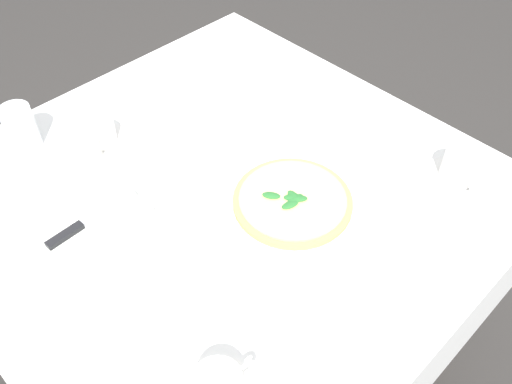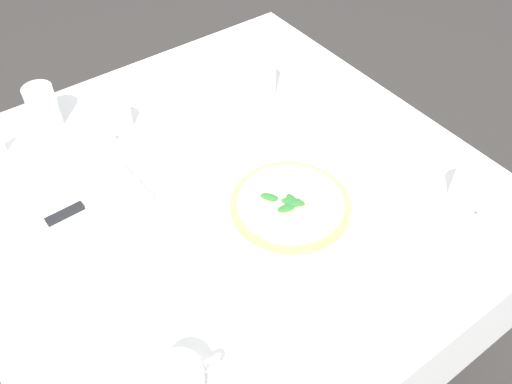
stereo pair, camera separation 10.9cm
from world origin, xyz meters
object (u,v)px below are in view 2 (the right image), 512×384
at_px(water_glass_center_back, 301,108).
at_px(napkin_folded, 89,207).
at_px(pizza_plate, 290,209).
at_px(pizza, 290,204).
at_px(coffee_cup_near_left, 180,381).
at_px(dinner_knife, 89,202).
at_px(coffee_cup_near_right, 115,120).
at_px(coffee_cup_far_left, 470,190).
at_px(water_glass_right_edge, 44,109).
at_px(water_glass_left_edge, 262,79).

bearing_deg(water_glass_center_back, napkin_folded, 175.59).
relative_size(pizza_plate, pizza, 1.48).
distance_m(coffee_cup_near_left, dinner_knife, 0.43).
relative_size(coffee_cup_near_right, dinner_knife, 0.66).
xyz_separation_m(coffee_cup_far_left, water_glass_right_edge, (-0.59, 0.73, 0.01)).
bearing_deg(pizza, coffee_cup_near_left, -152.92).
xyz_separation_m(coffee_cup_near_left, water_glass_right_edge, (0.08, 0.73, 0.02)).
bearing_deg(coffee_cup_near_right, coffee_cup_far_left, -52.96).
height_order(water_glass_left_edge, dinner_knife, water_glass_left_edge).
relative_size(pizza_plate, dinner_knife, 1.80).
bearing_deg(dinner_knife, napkin_folded, -180.00).
distance_m(coffee_cup_far_left, coffee_cup_near_left, 0.67).
xyz_separation_m(coffee_cup_far_left, water_glass_center_back, (-0.12, 0.39, 0.02)).
relative_size(pizza, coffee_cup_near_left, 1.80).
height_order(coffee_cup_far_left, water_glass_left_edge, water_glass_left_edge).
relative_size(pizza, water_glass_left_edge, 1.84).
distance_m(pizza_plate, coffee_cup_near_right, 0.47).
distance_m(water_glass_left_edge, dinner_knife, 0.51).
bearing_deg(coffee_cup_near_right, water_glass_right_edge, 139.05).
height_order(coffee_cup_near_right, coffee_cup_near_left, coffee_cup_near_left).
xyz_separation_m(water_glass_left_edge, napkin_folded, (-0.50, -0.10, -0.05)).
xyz_separation_m(pizza_plate, water_glass_center_back, (0.19, 0.20, 0.04)).
height_order(water_glass_right_edge, napkin_folded, water_glass_right_edge).
distance_m(pizza, coffee_cup_near_left, 0.40).
bearing_deg(napkin_folded, pizza_plate, -41.00).
height_order(coffee_cup_far_left, napkin_folded, coffee_cup_far_left).
xyz_separation_m(pizza, coffee_cup_far_left, (0.31, -0.19, 0.01)).
relative_size(pizza, coffee_cup_far_left, 1.82).
relative_size(coffee_cup_near_right, napkin_folded, 0.57).
bearing_deg(dinner_knife, pizza, -38.97).
xyz_separation_m(pizza, napkin_folded, (-0.32, 0.24, -0.02)).
relative_size(pizza_plate, water_glass_center_back, 3.32).
bearing_deg(coffee_cup_near_right, water_glass_center_back, -34.09).
distance_m(coffee_cup_near_left, water_glass_right_edge, 0.73).
distance_m(water_glass_center_back, water_glass_right_edge, 0.58).
distance_m(coffee_cup_far_left, water_glass_center_back, 0.40).
bearing_deg(water_glass_right_edge, coffee_cup_far_left, -50.91).
xyz_separation_m(coffee_cup_near_right, napkin_folded, (-0.16, -0.20, -0.02)).
xyz_separation_m(coffee_cup_far_left, dinner_knife, (-0.63, 0.43, -0.01)).
height_order(water_glass_left_edge, napkin_folded, water_glass_left_edge).
distance_m(coffee_cup_near_right, water_glass_right_edge, 0.16).
bearing_deg(coffee_cup_far_left, coffee_cup_near_right, 127.04).
height_order(coffee_cup_far_left, coffee_cup_near_left, coffee_cup_far_left).
relative_size(coffee_cup_near_right, water_glass_center_back, 1.23).
bearing_deg(pizza_plate, pizza, 169.78).
xyz_separation_m(pizza_plate, coffee_cup_far_left, (0.31, -0.19, 0.02)).
height_order(pizza_plate, napkin_folded, napkin_folded).
bearing_deg(coffee_cup_near_right, pizza, -69.73).
relative_size(pizza, coffee_cup_near_right, 1.82).
bearing_deg(napkin_folded, coffee_cup_near_right, 47.49).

